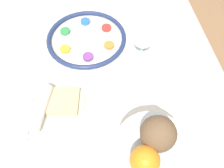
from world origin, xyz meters
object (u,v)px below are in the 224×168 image
object	(u,v)px
fruit_stand	(152,149)
orange_fruit	(145,161)
wine_glass	(143,37)
napkin_roll	(40,107)
coconut	(158,133)
bread_plate	(64,102)
seder_plate	(87,38)

from	to	relation	value
fruit_stand	orange_fruit	size ratio (longest dim) A/B	2.81
wine_glass	napkin_roll	size ratio (longest dim) A/B	0.73
fruit_stand	coconut	size ratio (longest dim) A/B	2.22
napkin_roll	coconut	bearing A→B (deg)	61.34
napkin_roll	fruit_stand	bearing A→B (deg)	58.47
wine_glass	orange_fruit	distance (m)	0.50
wine_glass	fruit_stand	distance (m)	0.45
wine_glass	orange_fruit	bearing A→B (deg)	-11.85
fruit_stand	bread_plate	distance (m)	0.37
fruit_stand	napkin_roll	size ratio (longest dim) A/B	1.22
napkin_roll	wine_glass	bearing A→B (deg)	118.84
seder_plate	napkin_roll	distance (m)	0.38
seder_plate	coconut	bearing A→B (deg)	18.31
bread_plate	wine_glass	bearing A→B (deg)	121.99
wine_glass	bread_plate	world-z (taller)	wine_glass
orange_fruit	napkin_roll	bearing A→B (deg)	-129.56
coconut	fruit_stand	bearing A→B (deg)	-28.08
wine_glass	orange_fruit	xyz separation A→B (m)	(0.49, -0.10, 0.07)
orange_fruit	coconut	distance (m)	0.08
seder_plate	napkin_roll	world-z (taller)	napkin_roll
orange_fruit	bread_plate	xyz separation A→B (m)	(-0.28, -0.23, -0.15)
orange_fruit	coconut	xyz separation A→B (m)	(-0.06, 0.05, 0.01)
bread_plate	orange_fruit	bearing A→B (deg)	39.35
wine_glass	napkin_roll	distance (m)	0.48
wine_glass	bread_plate	xyz separation A→B (m)	(0.21, -0.33, -0.09)
bread_plate	seder_plate	bearing A→B (deg)	161.77
bread_plate	napkin_roll	bearing A→B (deg)	-75.65
seder_plate	orange_fruit	size ratio (longest dim) A/B	4.61
fruit_stand	seder_plate	bearing A→B (deg)	-163.19
seder_plate	bread_plate	xyz separation A→B (m)	(0.31, -0.10, -0.01)
fruit_stand	coconut	xyz separation A→B (m)	(-0.02, 0.01, 0.07)
wine_glass	bread_plate	distance (m)	0.40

